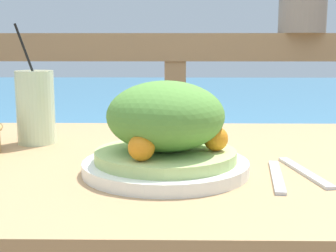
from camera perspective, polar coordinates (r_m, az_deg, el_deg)
The scene contains 7 objects.
patio_table at distance 0.91m, azimuth 0.60°, elevation -10.69°, with size 1.08×0.75×0.76m.
railing_fence at distance 1.59m, azimuth 0.73°, elevation -0.00°, with size 2.80×0.08×1.00m.
sea_backdrop at distance 4.12m, azimuth 0.82°, elevation 0.20°, with size 12.00×4.00×0.55m.
salad_plate at distance 0.75m, azimuth -0.57°, elevation -0.92°, with size 0.27×0.27×0.15m.
drink_glass at distance 1.02m, azimuth -16.05°, elevation 2.23°, with size 0.08×0.08×0.25m.
fork at distance 0.76m, azimuth 12.83°, elevation -5.99°, with size 0.04×0.18×0.00m.
knife at distance 0.79m, azimuth 16.01°, elevation -5.41°, with size 0.05×0.18×0.00m.
Camera 1 is at (0.00, -0.85, 0.97)m, focal length 50.00 mm.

